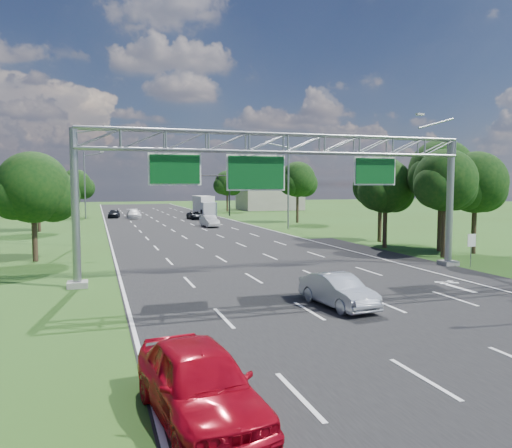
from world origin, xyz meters
name	(u,v)px	position (x,y,z in m)	size (l,w,h in m)	color
ground	(211,241)	(0.00, 30.00, 0.00)	(220.00, 220.00, 0.00)	#2C4F17
road	(211,241)	(0.00, 30.00, 0.00)	(18.00, 180.00, 0.02)	black
road_flare	(412,262)	(10.20, 14.00, 0.00)	(3.00, 30.00, 0.02)	black
sign_gantry	(287,154)	(0.33, 12.00, 6.89)	(23.50, 1.00, 9.56)	gray
regulatory_sign	(471,243)	(12.40, 10.98, 1.51)	(0.60, 0.08, 2.10)	gray
traffic_signal	(208,185)	(7.48, 65.00, 5.17)	(12.21, 0.24, 7.00)	black
streetlight_l_near	(79,180)	(-11.30, 30.00, 5.58)	(2.97, 0.22, 10.16)	gray
streetlight_l_far	(86,182)	(-11.30, 65.00, 5.58)	(2.97, 0.22, 10.16)	gray
streetlight_r_mid	(287,181)	(11.30, 40.00, 5.58)	(2.97, 0.22, 10.16)	gray
tree_cluster_right	(424,183)	(14.80, 19.19, 5.31)	(9.91, 14.60, 8.68)	#2D2116
tree_verge_la	(34,191)	(-13.92, 22.04, 4.76)	(5.76, 4.80, 7.40)	#2D2116
tree_verge_lb	(39,182)	(-15.92, 45.04, 5.41)	(5.76, 4.80, 8.06)	#2D2116
tree_verge_lc	(76,186)	(-12.92, 70.04, 4.98)	(5.76, 4.80, 7.62)	#2D2116
tree_verge_rd	(298,181)	(16.08, 48.04, 5.63)	(5.76, 4.80, 8.28)	#2D2116
tree_verge_re	(228,184)	(14.08, 78.04, 5.20)	(5.76, 4.80, 7.84)	#2D2116
building_left	(21,200)	(-22.00, 78.00, 2.50)	(14.00, 10.00, 5.00)	#9D9483
building_right	(270,200)	(24.00, 82.00, 2.00)	(12.00, 9.00, 4.00)	#9D9483
red_coupe	(199,383)	(-7.96, -3.97, 0.86)	(2.03, 5.05, 1.72)	#AC0718
silver_sedan	(338,291)	(-0.30, 4.35, 0.70)	(1.47, 4.23, 1.39)	#B4BAC1
car_queue_a	(134,214)	(-4.50, 63.68, 0.70)	(1.95, 4.80, 1.39)	white
car_queue_b	(196,215)	(4.14, 58.62, 0.61)	(2.02, 4.38, 1.22)	black
car_queue_c	(114,214)	(-7.34, 65.75, 0.68)	(1.60, 3.98, 1.36)	black
car_queue_d	(210,221)	(3.22, 45.23, 0.71)	(1.51, 4.32, 1.42)	silver
box_truck	(204,206)	(8.00, 70.70, 1.52)	(2.75, 8.49, 3.18)	silver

